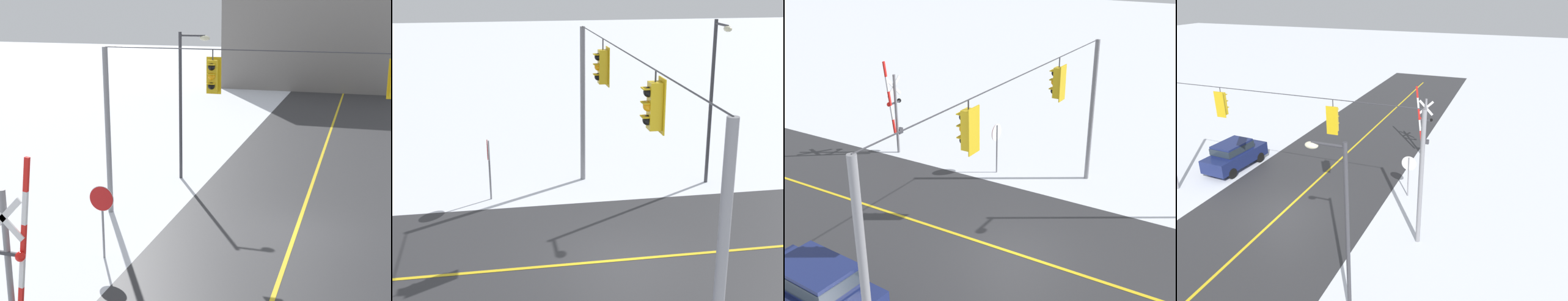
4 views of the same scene
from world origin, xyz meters
The scene contains 8 objects.
ground_plane centered at (0.00, 0.00, 0.00)m, with size 160.00×160.00×0.00m, color silver.
road_asphalt centered at (0.00, 6.00, 0.00)m, with size 9.00×80.00×0.01m, color #303033.
lane_centre_line centered at (0.00, 6.00, 0.01)m, with size 0.14×72.00×0.01m, color gold.
signal_span centered at (-0.03, -0.01, 4.06)m, with size 14.20×0.47×6.22m.
stop_sign centered at (-5.47, -3.79, 1.71)m, with size 0.80×0.09×2.35m.
railroad_crossing centered at (-4.97, -9.21, 2.29)m, with size 1.20×0.31×4.76m.
parked_car_navy centered at (5.63, -3.39, 0.95)m, with size 2.00×4.28×1.74m.
streetlamp_near centered at (-5.59, 4.88, 3.92)m, with size 1.39×0.28×6.50m.
Camera 4 is at (-10.17, 14.30, 10.70)m, focal length 35.67 mm.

